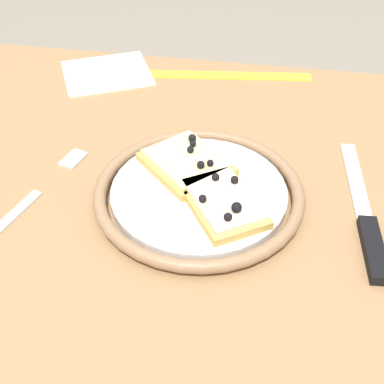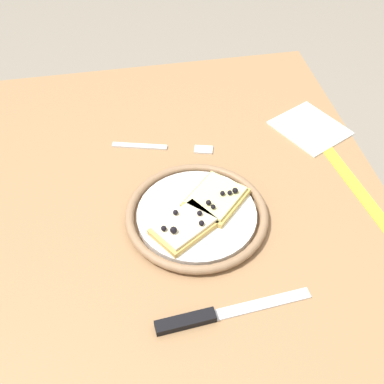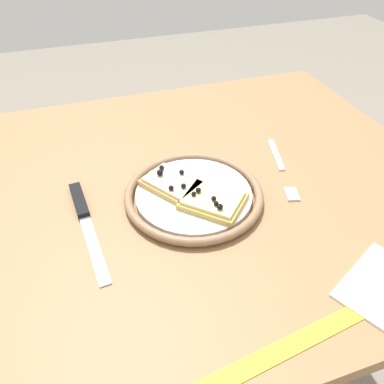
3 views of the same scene
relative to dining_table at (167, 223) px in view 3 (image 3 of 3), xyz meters
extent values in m
plane|color=gray|center=(0.00, 0.00, -0.61)|extent=(6.00, 6.00, 0.00)
cube|color=#936D47|center=(0.00, 0.00, 0.08)|extent=(1.08, 0.80, 0.03)
cylinder|color=#4C4742|center=(-0.48, -0.34, -0.27)|extent=(0.05, 0.05, 0.67)
cylinder|color=white|center=(-0.04, 0.05, 0.10)|extent=(0.21, 0.21, 0.01)
torus|color=#8C6B4C|center=(-0.04, 0.05, 0.10)|extent=(0.25, 0.25, 0.02)
cube|color=tan|center=(-0.06, 0.09, 0.11)|extent=(0.13, 0.13, 0.01)
cube|color=#E4DE8F|center=(-0.06, 0.09, 0.12)|extent=(0.12, 0.12, 0.01)
sphere|color=black|center=(-0.03, 0.07, 0.13)|extent=(0.01, 0.01, 0.01)
sphere|color=black|center=(-0.06, 0.10, 0.13)|extent=(0.01, 0.01, 0.01)
sphere|color=black|center=(-0.06, 0.12, 0.13)|extent=(0.01, 0.01, 0.01)
sphere|color=black|center=(-0.06, 0.11, 0.13)|extent=(0.01, 0.01, 0.01)
sphere|color=black|center=(-0.04, 0.07, 0.13)|extent=(0.01, 0.01, 0.01)
cube|color=tan|center=(-0.01, 0.02, 0.11)|extent=(0.12, 0.13, 0.01)
cube|color=beige|center=(-0.01, 0.02, 0.12)|extent=(0.10, 0.11, 0.01)
sphere|color=black|center=(0.00, -0.01, 0.13)|extent=(0.01, 0.01, 0.01)
sphere|color=black|center=(0.01, 0.00, 0.13)|extent=(0.01, 0.01, 0.01)
sphere|color=black|center=(-0.03, 0.01, 0.13)|extent=(0.01, 0.01, 0.01)
sphere|color=black|center=(-0.02, 0.05, 0.13)|extent=(0.01, 0.01, 0.01)
sphere|color=black|center=(0.00, 0.05, 0.13)|extent=(0.01, 0.01, 0.01)
cube|color=silver|center=(0.14, 0.11, 0.09)|extent=(0.03, 0.15, 0.00)
cube|color=black|center=(0.15, -0.01, 0.10)|extent=(0.03, 0.09, 0.01)
cube|color=silver|center=(-0.25, -0.03, 0.09)|extent=(0.04, 0.11, 0.00)
cube|color=silver|center=(-0.21, 0.09, 0.09)|extent=(0.03, 0.04, 0.00)
cube|color=yellow|center=(-0.07, 0.35, 0.09)|extent=(0.31, 0.06, 0.00)
camera|label=1|loc=(0.03, -0.41, 0.50)|focal=48.65mm
camera|label=2|loc=(0.51, -0.06, 0.75)|focal=46.54mm
camera|label=3|loc=(0.13, 0.54, 0.54)|focal=35.97mm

